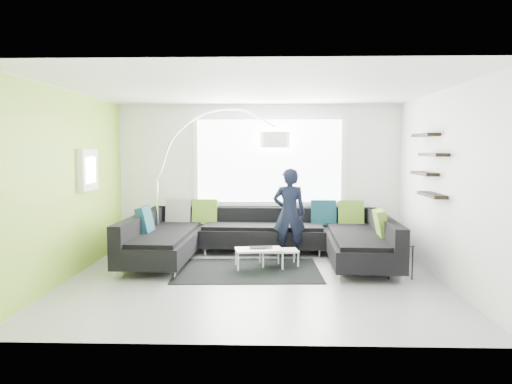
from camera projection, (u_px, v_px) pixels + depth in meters
ground at (255, 279)px, 7.42m from camera, size 5.50×5.50×0.00m
room_shell at (258, 157)px, 7.47m from camera, size 5.54×5.04×2.82m
sectional_sofa at (261, 238)px, 8.50m from camera, size 4.44×2.83×0.94m
rug at (248, 270)px, 7.94m from camera, size 2.34×1.75×0.01m
coffee_table at (269, 257)px, 8.18m from camera, size 1.05×0.72×0.32m
arc_lamp at (157, 181)px, 9.12m from camera, size 2.55×0.95×2.68m
side_table at (398, 260)px, 7.54m from camera, size 0.39×0.39×0.52m
person at (289, 213)px, 8.82m from camera, size 0.58×0.39×1.59m
laptop at (261, 248)px, 8.07m from camera, size 0.45×0.35×0.03m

